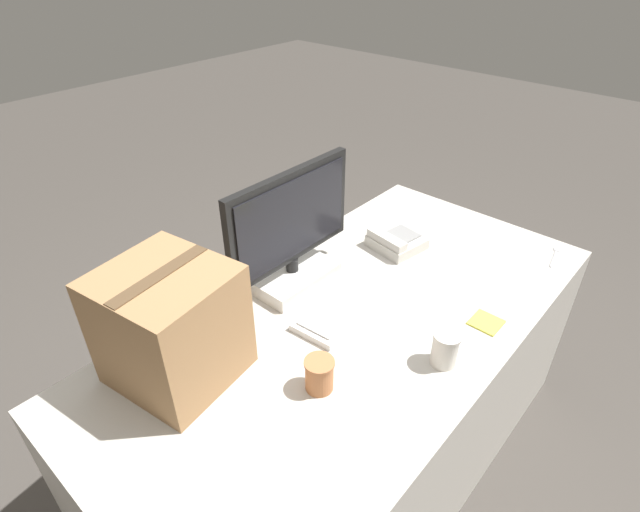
# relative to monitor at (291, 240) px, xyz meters

# --- Properties ---
(ground_plane) EXTENTS (12.00, 12.00, 0.00)m
(ground_plane) POSITION_rel_monitor_xyz_m (0.00, -0.29, -0.91)
(ground_plane) COLOR #47423D
(office_desk) EXTENTS (1.80, 0.90, 0.73)m
(office_desk) POSITION_rel_monitor_xyz_m (0.00, -0.29, -0.54)
(office_desk) COLOR beige
(office_desk) RESTS_ON ground_plane
(monitor) EXTENTS (0.53, 0.20, 0.42)m
(monitor) POSITION_rel_monitor_xyz_m (0.00, 0.00, 0.00)
(monitor) COLOR white
(monitor) RESTS_ON office_desk
(keyboard) EXTENTS (0.46, 0.19, 0.03)m
(keyboard) POSITION_rel_monitor_xyz_m (0.04, -0.23, -0.16)
(keyboard) COLOR silver
(keyboard) RESTS_ON office_desk
(desk_phone) EXTENTS (0.20, 0.21, 0.07)m
(desk_phone) POSITION_rel_monitor_xyz_m (0.43, -0.14, -0.15)
(desk_phone) COLOR beige
(desk_phone) RESTS_ON office_desk
(paper_cup_left) EXTENTS (0.08, 0.08, 0.10)m
(paper_cup_left) POSITION_rel_monitor_xyz_m (-0.30, -0.39, -0.13)
(paper_cup_left) COLOR #BC7547
(paper_cup_left) RESTS_ON office_desk
(paper_cup_right) EXTENTS (0.08, 0.08, 0.11)m
(paper_cup_right) POSITION_rel_monitor_xyz_m (0.01, -0.60, -0.12)
(paper_cup_right) COLOR white
(paper_cup_right) RESTS_ON office_desk
(spoon) EXTENTS (0.16, 0.05, 0.00)m
(spoon) POSITION_rel_monitor_xyz_m (0.80, -0.63, -0.17)
(spoon) COLOR #B2B2B7
(spoon) RESTS_ON office_desk
(cardboard_box) EXTENTS (0.35, 0.36, 0.34)m
(cardboard_box) POSITION_rel_monitor_xyz_m (-0.51, -0.05, -0.01)
(cardboard_box) COLOR #9E754C
(cardboard_box) RESTS_ON office_desk
(sticky_note_pad) EXTENTS (0.09, 0.09, 0.01)m
(sticky_note_pad) POSITION_rel_monitor_xyz_m (0.25, -0.61, -0.17)
(sticky_note_pad) COLOR #E5DB4C
(sticky_note_pad) RESTS_ON office_desk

